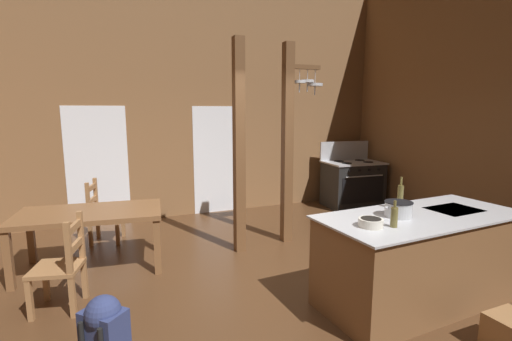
{
  "coord_description": "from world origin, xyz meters",
  "views": [
    {
      "loc": [
        -1.54,
        -3.28,
        1.97
      ],
      "look_at": [
        0.19,
        0.94,
        1.22
      ],
      "focal_mm": 25.68,
      "sensor_mm": 36.0,
      "label": 1
    }
  ],
  "objects_px": {
    "stove_range": "(352,183)",
    "stockpot_on_counter": "(398,209)",
    "step_stool": "(510,329)",
    "ladderback_chair_near_window": "(62,266)",
    "kitchen_island": "(419,258)",
    "dining_table": "(90,218)",
    "backpack": "(105,331)",
    "mixing_bowl_on_counter": "(371,223)",
    "bottle_tall_on_counter": "(400,196)",
    "bottle_short_on_counter": "(394,217)",
    "ladderback_chair_by_post": "(103,213)"
  },
  "relations": [
    {
      "from": "step_stool",
      "to": "dining_table",
      "type": "xyz_separation_m",
      "value": [
        -3.25,
        3.07,
        0.47
      ]
    },
    {
      "from": "stove_range",
      "to": "bottle_short_on_counter",
      "type": "height_order",
      "value": "stove_range"
    },
    {
      "from": "kitchen_island",
      "to": "backpack",
      "type": "height_order",
      "value": "kitchen_island"
    },
    {
      "from": "stockpot_on_counter",
      "to": "stove_range",
      "type": "bearing_deg",
      "value": 59.15
    },
    {
      "from": "step_stool",
      "to": "bottle_tall_on_counter",
      "type": "height_order",
      "value": "bottle_tall_on_counter"
    },
    {
      "from": "bottle_short_on_counter",
      "to": "bottle_tall_on_counter",
      "type": "bearing_deg",
      "value": 42.26
    },
    {
      "from": "kitchen_island",
      "to": "step_stool",
      "type": "bearing_deg",
      "value": -84.21
    },
    {
      "from": "mixing_bowl_on_counter",
      "to": "bottle_short_on_counter",
      "type": "xyz_separation_m",
      "value": [
        0.19,
        -0.08,
        0.06
      ]
    },
    {
      "from": "stove_range",
      "to": "backpack",
      "type": "xyz_separation_m",
      "value": [
        -4.77,
        -3.32,
        -0.17
      ]
    },
    {
      "from": "kitchen_island",
      "to": "dining_table",
      "type": "xyz_separation_m",
      "value": [
        -3.16,
        2.17,
        0.19
      ]
    },
    {
      "from": "mixing_bowl_on_counter",
      "to": "bottle_tall_on_counter",
      "type": "bearing_deg",
      "value": 28.24
    },
    {
      "from": "stove_range",
      "to": "stockpot_on_counter",
      "type": "height_order",
      "value": "stove_range"
    },
    {
      "from": "step_stool",
      "to": "dining_table",
      "type": "distance_m",
      "value": 4.49
    },
    {
      "from": "backpack",
      "to": "mixing_bowl_on_counter",
      "type": "height_order",
      "value": "mixing_bowl_on_counter"
    },
    {
      "from": "step_stool",
      "to": "stockpot_on_counter",
      "type": "xyz_separation_m",
      "value": [
        -0.38,
        0.93,
        0.83
      ]
    },
    {
      "from": "kitchen_island",
      "to": "mixing_bowl_on_counter",
      "type": "distance_m",
      "value": 0.91
    },
    {
      "from": "ladderback_chair_near_window",
      "to": "stockpot_on_counter",
      "type": "relative_size",
      "value": 2.8
    },
    {
      "from": "backpack",
      "to": "bottle_tall_on_counter",
      "type": "height_order",
      "value": "bottle_tall_on_counter"
    },
    {
      "from": "kitchen_island",
      "to": "stockpot_on_counter",
      "type": "xyz_separation_m",
      "value": [
        -0.28,
        0.04,
        0.54
      ]
    },
    {
      "from": "ladderback_chair_by_post",
      "to": "stockpot_on_counter",
      "type": "relative_size",
      "value": 2.8
    },
    {
      "from": "dining_table",
      "to": "ladderback_chair_near_window",
      "type": "height_order",
      "value": "ladderback_chair_near_window"
    },
    {
      "from": "ladderback_chair_near_window",
      "to": "stove_range",
      "type": "bearing_deg",
      "value": 23.33
    },
    {
      "from": "step_stool",
      "to": "bottle_short_on_counter",
      "type": "height_order",
      "value": "bottle_short_on_counter"
    },
    {
      "from": "step_stool",
      "to": "dining_table",
      "type": "height_order",
      "value": "dining_table"
    },
    {
      "from": "backpack",
      "to": "bottle_tall_on_counter",
      "type": "distance_m",
      "value": 3.05
    },
    {
      "from": "dining_table",
      "to": "ladderback_chair_by_post",
      "type": "xyz_separation_m",
      "value": [
        0.13,
        0.97,
        -0.2
      ]
    },
    {
      "from": "ladderback_chair_by_post",
      "to": "mixing_bowl_on_counter",
      "type": "relative_size",
      "value": 4.32
    },
    {
      "from": "ladderback_chair_near_window",
      "to": "bottle_tall_on_counter",
      "type": "xyz_separation_m",
      "value": [
        3.33,
        -0.98,
        0.62
      ]
    },
    {
      "from": "stockpot_on_counter",
      "to": "bottle_short_on_counter",
      "type": "height_order",
      "value": "bottle_short_on_counter"
    },
    {
      "from": "ladderback_chair_by_post",
      "to": "kitchen_island",
      "type": "bearing_deg",
      "value": -46.06
    },
    {
      "from": "kitchen_island",
      "to": "backpack",
      "type": "distance_m",
      "value": 3.02
    },
    {
      "from": "ladderback_chair_near_window",
      "to": "mixing_bowl_on_counter",
      "type": "distance_m",
      "value": 3.01
    },
    {
      "from": "stockpot_on_counter",
      "to": "dining_table",
      "type": "bearing_deg",
      "value": 143.36
    },
    {
      "from": "stockpot_on_counter",
      "to": "bottle_short_on_counter",
      "type": "bearing_deg",
      "value": -139.1
    },
    {
      "from": "dining_table",
      "to": "bottle_tall_on_counter",
      "type": "bearing_deg",
      "value": -31.88
    },
    {
      "from": "ladderback_chair_by_post",
      "to": "bottle_short_on_counter",
      "type": "height_order",
      "value": "bottle_short_on_counter"
    },
    {
      "from": "stove_range",
      "to": "mixing_bowl_on_counter",
      "type": "bearing_deg",
      "value": -125.04
    },
    {
      "from": "bottle_tall_on_counter",
      "to": "step_stool",
      "type": "bearing_deg",
      "value": -82.32
    },
    {
      "from": "dining_table",
      "to": "stockpot_on_counter",
      "type": "distance_m",
      "value": 3.6
    },
    {
      "from": "dining_table",
      "to": "mixing_bowl_on_counter",
      "type": "relative_size",
      "value": 8.15
    },
    {
      "from": "ladderback_chair_by_post",
      "to": "step_stool",
      "type": "bearing_deg",
      "value": -52.31
    },
    {
      "from": "stove_range",
      "to": "mixing_bowl_on_counter",
      "type": "height_order",
      "value": "stove_range"
    },
    {
      "from": "bottle_tall_on_counter",
      "to": "bottle_short_on_counter",
      "type": "bearing_deg",
      "value": -137.74
    },
    {
      "from": "mixing_bowl_on_counter",
      "to": "stockpot_on_counter",
      "type": "bearing_deg",
      "value": 18.49
    },
    {
      "from": "step_stool",
      "to": "stockpot_on_counter",
      "type": "bearing_deg",
      "value": 111.95
    },
    {
      "from": "step_stool",
      "to": "stockpot_on_counter",
      "type": "distance_m",
      "value": 1.3
    },
    {
      "from": "ladderback_chair_by_post",
      "to": "bottle_tall_on_counter",
      "type": "distance_m",
      "value": 4.19
    },
    {
      "from": "dining_table",
      "to": "stockpot_on_counter",
      "type": "xyz_separation_m",
      "value": [
        2.87,
        -2.14,
        0.36
      ]
    },
    {
      "from": "step_stool",
      "to": "bottle_tall_on_counter",
      "type": "bearing_deg",
      "value": 97.68
    },
    {
      "from": "stove_range",
      "to": "mixing_bowl_on_counter",
      "type": "distance_m",
      "value": 4.39
    }
  ]
}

